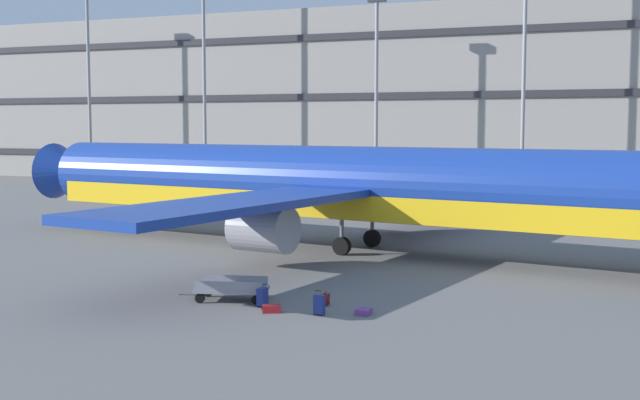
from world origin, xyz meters
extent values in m
plane|color=slate|center=(0.00, 0.00, 0.00)|extent=(600.00, 600.00, 0.00)
cube|color=gray|center=(0.00, 53.58, 9.55)|extent=(148.24, 21.41, 19.11)
cube|color=#2D2D33|center=(0.00, 42.77, 3.18)|extent=(146.75, 0.24, 0.70)
cube|color=#2D2D33|center=(0.00, 42.77, 9.55)|extent=(146.75, 0.24, 0.70)
cube|color=#2D2D33|center=(0.00, 42.77, 15.92)|extent=(146.75, 0.24, 0.70)
cylinder|color=navy|center=(1.95, -0.17, 3.45)|extent=(37.32, 10.37, 3.80)
cube|color=yellow|center=(1.95, -0.17, 2.41)|extent=(35.84, 10.03, 1.21)
cone|color=navy|center=(-17.40, 3.34, 3.45)|extent=(3.63, 4.09, 3.61)
cube|color=navy|center=(1.20, -9.91, 3.17)|extent=(7.12, 16.17, 0.36)
cube|color=navy|center=(4.67, 9.22, 3.17)|extent=(7.12, 16.17, 0.36)
cylinder|color=#9E9EA3|center=(1.21, -7.05, 1.82)|extent=(3.04, 2.54, 2.09)
cylinder|color=#9E9EA3|center=(3.67, 6.54, 1.82)|extent=(3.04, 2.54, 2.09)
cylinder|color=black|center=(-11.97, 2.35, 0.45)|extent=(0.95, 0.50, 0.90)
cylinder|color=slate|center=(-11.97, 2.35, 1.23)|extent=(0.20, 0.20, 1.55)
cylinder|color=black|center=(3.13, -2.02, 0.45)|extent=(0.95, 0.50, 0.90)
cylinder|color=slate|center=(3.13, -2.02, 1.23)|extent=(0.20, 0.20, 1.55)
cylinder|color=black|center=(3.70, 1.16, 0.45)|extent=(0.95, 0.50, 0.90)
cylinder|color=slate|center=(3.70, 1.16, 1.23)|extent=(0.20, 0.20, 1.55)
cylinder|color=gray|center=(-41.68, 37.66, 10.43)|extent=(0.36, 0.36, 20.86)
cylinder|color=gray|center=(-26.74, 37.66, 12.42)|extent=(0.36, 0.36, 24.84)
cylinder|color=gray|center=(-7.43, 37.66, 9.24)|extent=(0.36, 0.36, 18.48)
cylinder|color=gray|center=(6.79, 37.66, 12.69)|extent=(0.36, 0.36, 25.39)
cube|color=navy|center=(6.73, -14.35, 0.37)|extent=(0.40, 0.27, 0.63)
cylinder|color=#333338|center=(6.62, -14.39, 0.76)|extent=(0.02, 0.02, 0.17)
cylinder|color=#333338|center=(6.82, -14.43, 0.76)|extent=(0.02, 0.02, 0.17)
cube|color=black|center=(6.72, -14.41, 0.85)|extent=(0.21, 0.06, 0.02)
cylinder|color=black|center=(6.60, -14.24, 0.03)|extent=(0.03, 0.05, 0.05)
cylinder|color=black|center=(6.89, -14.30, 0.03)|extent=(0.03, 0.05, 0.05)
cylinder|color=black|center=(6.57, -14.40, 0.03)|extent=(0.03, 0.05, 0.05)
cylinder|color=black|center=(6.86, -14.46, 0.03)|extent=(0.03, 0.05, 0.05)
cube|color=navy|center=(4.38, -13.86, 0.36)|extent=(0.29, 0.42, 0.61)
cylinder|color=#333338|center=(4.45, -13.98, 0.73)|extent=(0.02, 0.02, 0.14)
cylinder|color=#333338|center=(4.47, -13.76, 0.73)|extent=(0.02, 0.02, 0.14)
cube|color=black|center=(4.46, -13.87, 0.81)|extent=(0.04, 0.22, 0.02)
cylinder|color=black|center=(4.26, -14.02, 0.03)|extent=(0.05, 0.02, 0.05)
cylinder|color=black|center=(4.28, -13.70, 0.03)|extent=(0.05, 0.02, 0.05)
cylinder|color=black|center=(4.47, -14.03, 0.03)|extent=(0.05, 0.02, 0.05)
cylinder|color=black|center=(4.50, -13.71, 0.03)|extent=(0.05, 0.02, 0.05)
cube|color=#72388C|center=(8.09, -13.70, 0.10)|extent=(0.47, 0.60, 0.20)
cube|color=black|center=(8.09, -13.38, 0.10)|extent=(0.23, 0.03, 0.02)
cube|color=#B21E23|center=(5.05, -14.56, 0.13)|extent=(0.74, 0.64, 0.26)
cube|color=black|center=(4.75, -14.70, 0.13)|extent=(0.12, 0.20, 0.02)
ellipsoid|color=maroon|center=(6.42, -12.97, 0.24)|extent=(0.36, 0.31, 0.48)
ellipsoid|color=maroon|center=(6.40, -13.08, 0.17)|extent=(0.24, 0.15, 0.22)
torus|color=black|center=(6.43, -12.93, 0.49)|extent=(0.08, 0.03, 0.08)
cube|color=black|center=(6.53, -12.87, 0.24)|extent=(0.04, 0.03, 0.41)
cube|color=black|center=(6.36, -12.84, 0.24)|extent=(0.04, 0.03, 0.41)
cube|color=gray|center=(2.91, -13.38, 0.42)|extent=(2.84, 1.89, 0.12)
cylinder|color=#4C4C51|center=(1.31, -13.78, 0.18)|extent=(0.69, 0.22, 0.05)
cube|color=gray|center=(3.06, -13.98, 0.62)|extent=(2.41, 0.64, 0.40)
cube|color=gray|center=(2.76, -12.78, 0.62)|extent=(2.41, 0.64, 0.40)
cylinder|color=black|center=(2.03, -14.17, 0.18)|extent=(0.37, 0.18, 0.36)
cylinder|color=black|center=(1.77, -13.10, 0.18)|extent=(0.37, 0.18, 0.36)
cylinder|color=black|center=(4.05, -13.67, 0.18)|extent=(0.37, 0.18, 0.36)
cylinder|color=black|center=(3.78, -12.59, 0.18)|extent=(0.37, 0.18, 0.36)
camera|label=1|loc=(16.45, -39.35, 6.37)|focal=45.35mm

